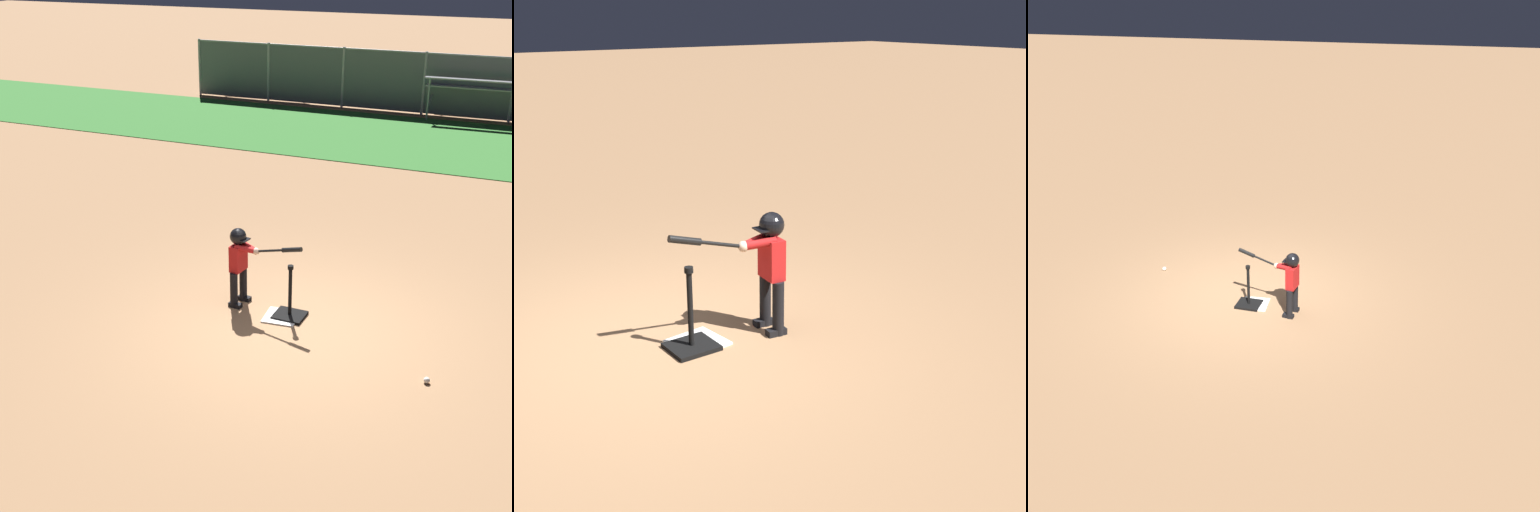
# 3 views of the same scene
# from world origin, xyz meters

# --- Properties ---
(ground_plane) EXTENTS (90.00, 90.00, 0.00)m
(ground_plane) POSITION_xyz_m (0.00, 0.00, 0.00)
(ground_plane) COLOR #99704C
(home_plate) EXTENTS (0.48, 0.48, 0.02)m
(home_plate) POSITION_xyz_m (-0.27, 0.23, 0.01)
(home_plate) COLOR white
(home_plate) RESTS_ON ground_plane
(batting_tee) EXTENTS (0.41, 0.37, 0.75)m
(batting_tee) POSITION_xyz_m (-0.17, 0.29, 0.11)
(batting_tee) COLOR black
(batting_tee) RESTS_ON ground_plane
(batter_child) EXTENTS (1.07, 0.36, 1.11)m
(batter_child) POSITION_xyz_m (-0.92, 0.37, 0.70)
(batter_child) COLOR black
(batter_child) RESTS_ON ground_plane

